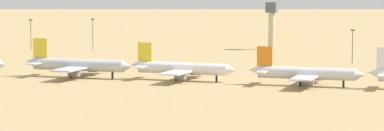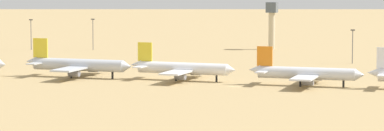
% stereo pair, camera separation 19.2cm
% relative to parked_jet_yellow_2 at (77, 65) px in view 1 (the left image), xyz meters
% --- Properties ---
extents(ground, '(4000.00, 4000.00, 0.00)m').
position_rel_parked_jet_yellow_2_xyz_m(ground, '(62.27, -8.55, -4.64)').
color(ground, tan).
extents(parked_jet_yellow_2, '(42.71, 35.74, 14.14)m').
position_rel_parked_jet_yellow_2_xyz_m(parked_jet_yellow_2, '(0.00, 0.00, 0.00)').
color(parked_jet_yellow_2, silver).
rests_on(parked_jet_yellow_2, ground).
extents(parked_jet_yellow_3, '(40.30, 33.82, 13.32)m').
position_rel_parked_jet_yellow_2_xyz_m(parked_jet_yellow_3, '(39.64, 2.62, -0.27)').
color(parked_jet_yellow_3, white).
rests_on(parked_jet_yellow_3, ground).
extents(parked_jet_orange_4, '(39.95, 33.42, 13.23)m').
position_rel_parked_jet_yellow_2_xyz_m(parked_jet_orange_4, '(85.06, -0.24, -0.30)').
color(parked_jet_orange_4, silver).
rests_on(parked_jet_orange_4, ground).
extents(control_tower, '(5.20, 5.20, 23.58)m').
position_rel_parked_jet_yellow_2_xyz_m(control_tower, '(37.16, 148.95, 9.59)').
color(control_tower, '#C6B793').
rests_on(control_tower, ground).
extents(light_pole_west, '(1.80, 0.50, 15.52)m').
position_rel_parked_jet_yellow_2_xyz_m(light_pole_west, '(-45.97, 116.97, 4.33)').
color(light_pole_west, '#59595E').
rests_on(light_pole_west, ground).
extents(light_pole_mid, '(1.80, 0.50, 14.44)m').
position_rel_parked_jet_yellow_2_xyz_m(light_pole_mid, '(87.48, 86.09, 3.78)').
color(light_pole_mid, '#59595E').
rests_on(light_pole_mid, ground).
extents(light_pole_east, '(1.80, 0.50, 15.17)m').
position_rel_parked_jet_yellow_2_xyz_m(light_pole_east, '(-75.63, 108.33, 4.15)').
color(light_pole_east, '#59595E').
rests_on(light_pole_east, ground).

